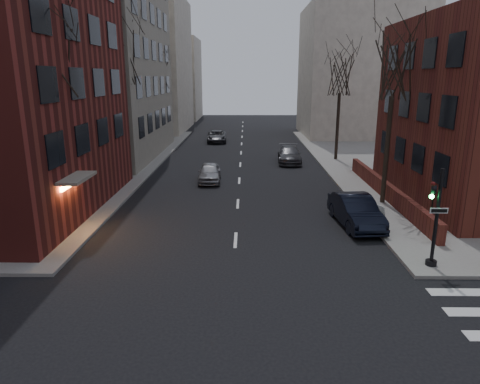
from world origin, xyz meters
The scene contains 18 objects.
building_left_tan centered at (-17.00, 34.00, 14.00)m, with size 18.00×18.00×28.00m, color gray.
low_wall_right centered at (9.30, 19.00, 0.65)m, with size 0.35×16.00×1.00m, color #5B231A.
building_distant_la centered at (-15.00, 55.00, 9.00)m, with size 14.00×16.00×18.00m, color beige.
building_distant_ra centered at (15.00, 50.00, 8.00)m, with size 14.00×14.00×16.00m, color beige.
building_distant_lb centered at (-13.00, 72.00, 7.00)m, with size 10.00×12.00×14.00m, color beige.
traffic_signal centered at (7.94, 8.99, 1.91)m, with size 0.76×0.44×4.00m.
tree_left_a centered at (-8.80, 14.00, 8.47)m, with size 4.18×4.18×10.26m.
tree_left_b centered at (-8.80, 26.00, 8.91)m, with size 4.40×4.40×10.80m.
tree_left_c centered at (-8.80, 40.00, 8.03)m, with size 3.96×3.96×9.72m.
tree_right_a centered at (8.80, 18.00, 8.03)m, with size 3.96×3.96×9.72m.
tree_right_b centered at (8.80, 32.00, 7.59)m, with size 3.74×3.74×9.18m.
streetlamp_near centered at (-8.20, 22.00, 4.24)m, with size 0.36×0.36×6.28m.
streetlamp_far centered at (-8.20, 42.00, 4.24)m, with size 0.36×0.36×6.28m.
parked_sedan centered at (6.20, 14.17, 0.80)m, with size 1.68×4.83×1.59m, color black.
car_lane_silver centered at (-2.19, 23.73, 0.68)m, with size 1.60×3.98×1.36m, color #999A9E.
car_lane_gray centered at (4.41, 31.01, 0.73)m, with size 2.04×5.01×1.45m, color #38383C.
car_lane_far centered at (-2.95, 43.41, 0.67)m, with size 2.22×4.82×1.34m, color #3E3E43.
sandwich_board centered at (7.30, 14.07, 0.64)m, with size 0.44×0.61×0.98m, color white.
Camera 1 is at (0.46, -7.06, 7.55)m, focal length 32.00 mm.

